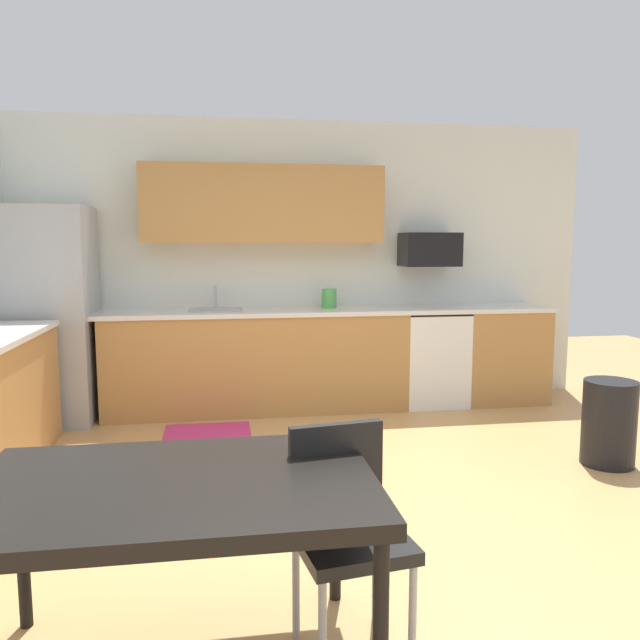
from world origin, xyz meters
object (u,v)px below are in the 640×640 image
object	(u,v)px
chair_near_table	(345,520)
trash_bin	(609,423)
dining_table	(175,497)
kettle	(329,300)
oven_range	(431,357)
microwave	(430,249)
refrigerator	(47,316)

from	to	relation	value
chair_near_table	trash_bin	xyz separation A→B (m)	(2.21, 1.64, -0.20)
dining_table	kettle	bearing A→B (deg)	72.03
chair_near_table	kettle	xyz separation A→B (m)	(0.54, 3.50, 0.52)
oven_range	microwave	distance (m)	1.03
refrigerator	oven_range	world-z (taller)	refrigerator
kettle	microwave	bearing A→B (deg)	2.89
trash_bin	kettle	bearing A→B (deg)	131.82
refrigerator	microwave	xyz separation A→B (m)	(3.47, 0.18, 0.56)
chair_near_table	oven_range	bearing A→B (deg)	66.10
chair_near_table	kettle	size ratio (longest dim) A/B	4.25
dining_table	trash_bin	xyz separation A→B (m)	(2.83, 1.72, -0.37)
microwave	oven_range	bearing A→B (deg)	-90.00
refrigerator	kettle	bearing A→B (deg)	3.00
refrigerator	chair_near_table	distance (m)	3.91
refrigerator	dining_table	world-z (taller)	refrigerator
microwave	trash_bin	size ratio (longest dim) A/B	0.90
refrigerator	dining_table	size ratio (longest dim) A/B	1.33
oven_range	dining_table	bearing A→B (deg)	-121.34
refrigerator	oven_range	xyz separation A→B (m)	(3.47, 0.08, -0.47)
microwave	chair_near_table	bearing A→B (deg)	-113.30
chair_near_table	trash_bin	bearing A→B (deg)	36.52
refrigerator	chair_near_table	bearing A→B (deg)	-60.07
chair_near_table	kettle	bearing A→B (deg)	81.23
microwave	kettle	world-z (taller)	microwave
dining_table	trash_bin	size ratio (longest dim) A/B	2.33
oven_range	microwave	world-z (taller)	microwave
microwave	dining_table	world-z (taller)	microwave
refrigerator	dining_table	xyz separation A→B (m)	(1.32, -3.45, -0.26)
trash_bin	kettle	distance (m)	2.60
kettle	trash_bin	bearing A→B (deg)	-48.18
trash_bin	refrigerator	bearing A→B (deg)	157.31
oven_range	chair_near_table	xyz separation A→B (m)	(-1.53, -3.45, 0.05)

